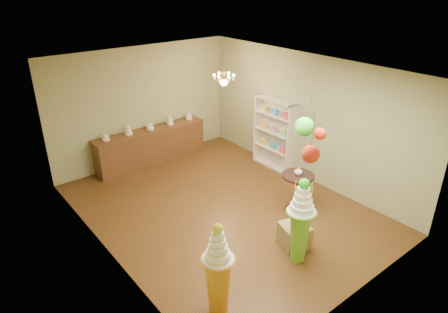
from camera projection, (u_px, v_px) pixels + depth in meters
floor at (222, 209)px, 8.56m from camera, size 6.50×6.50×0.00m
ceiling at (222, 69)px, 7.29m from camera, size 6.50×6.50×0.00m
wall_back at (143, 105)px, 10.23m from camera, size 5.00×0.04×3.00m
wall_front at (365, 215)px, 5.63m from camera, size 5.00×0.04×3.00m
wall_left at (102, 182)px, 6.51m from camera, size 0.04×6.50×3.00m
wall_right at (305, 118)px, 9.35m from camera, size 0.04×6.50×3.00m
pedestal_green at (300, 226)px, 6.77m from camera, size 0.62×0.62×1.61m
pedestal_orange at (218, 278)px, 5.72m from camera, size 0.60×0.60×1.56m
burlap_riser at (294, 235)px, 7.33m from camera, size 0.60×0.60×0.44m
sideboard at (152, 145)px, 10.46m from camera, size 3.04×0.54×1.16m
shelving_unit at (275, 134)px, 10.07m from camera, size 0.33×1.20×1.80m
round_table at (297, 188)px, 8.27m from camera, size 0.79×0.79×0.86m
vase at (299, 171)px, 8.10m from camera, size 0.17×0.17×0.17m
pom_red_left at (311, 154)px, 5.40m from camera, size 0.25×0.25×0.75m
pom_green_mid at (304, 127)px, 6.16m from camera, size 0.30×0.30×0.70m
pom_red_right at (320, 134)px, 6.38m from camera, size 0.20×0.20×0.83m
chandelier at (224, 80)px, 9.37m from camera, size 0.70×0.70×0.85m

